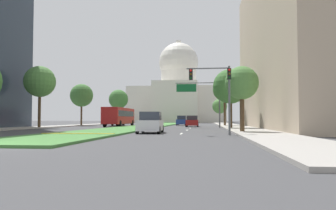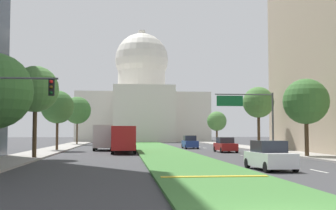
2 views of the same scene
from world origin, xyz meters
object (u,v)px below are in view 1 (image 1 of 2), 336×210
(street_tree_right_far, at_px, (225,90))
(city_bus, at_px, (119,115))
(street_tree_right_near, at_px, (242,84))
(street_tree_right_mid, at_px, (230,87))
(sedan_midblock, at_px, (192,122))
(street_tree_left_mid, at_px, (40,82))
(capitol_building, at_px, (178,95))
(overhead_guide_sign, at_px, (202,94))
(sedan_lead_stopped, at_px, (151,123))
(street_tree_left_distant, at_px, (118,99))
(sedan_distant, at_px, (182,121))
(street_tree_left_far, at_px, (82,95))
(street_tree_right_distant, at_px, (220,106))
(traffic_light_near_right, at_px, (218,85))
(box_truck_delivery, at_px, (114,116))

(street_tree_right_far, xyz_separation_m, city_bus, (-16.93, -3.76, -4.27))
(street_tree_right_near, height_order, street_tree_right_mid, street_tree_right_mid)
(sedan_midblock, bearing_deg, street_tree_left_mid, -151.02)
(capitol_building, height_order, street_tree_right_far, capitol_building)
(overhead_guide_sign, bearing_deg, sedan_midblock, 109.09)
(sedan_lead_stopped, relative_size, sedan_midblock, 1.01)
(street_tree_left_distant, relative_size, sedan_distant, 2.01)
(street_tree_right_mid, xyz_separation_m, sedan_distant, (-7.52, 21.94, -4.29))
(overhead_guide_sign, relative_size, street_tree_left_far, 0.88)
(capitol_building, bearing_deg, sedan_distant, -84.65)
(street_tree_right_near, height_order, street_tree_right_far, street_tree_right_far)
(sedan_lead_stopped, distance_m, sedan_midblock, 23.24)
(street_tree_right_mid, relative_size, street_tree_right_far, 0.91)
(street_tree_right_near, bearing_deg, street_tree_right_distant, 89.59)
(street_tree_left_mid, relative_size, street_tree_right_distant, 1.32)
(capitol_building, height_order, street_tree_left_distant, capitol_building)
(capitol_building, xyz_separation_m, traffic_light_near_right, (10.16, -87.87, -5.64))
(overhead_guide_sign, height_order, sedan_distant, overhead_guide_sign)
(street_tree_left_far, distance_m, box_truck_delivery, 6.87)
(street_tree_left_far, distance_m, street_tree_left_distant, 26.20)
(street_tree_right_mid, height_order, street_tree_left_distant, street_tree_left_distant)
(traffic_light_near_right, xyz_separation_m, street_tree_left_distant, (-23.13, 57.17, 2.46))
(capitol_building, distance_m, box_truck_delivery, 56.23)
(street_tree_right_distant, distance_m, sedan_distant, 21.10)
(street_tree_left_mid, bearing_deg, street_tree_right_distant, 58.75)
(overhead_guide_sign, distance_m, street_tree_right_near, 17.74)
(box_truck_delivery, bearing_deg, city_bus, -67.92)
(street_tree_left_far, xyz_separation_m, city_bus, (8.09, -4.62, -3.60))
(street_tree_right_far, height_order, street_tree_left_distant, street_tree_left_distant)
(traffic_light_near_right, bearing_deg, street_tree_left_mid, 145.39)
(street_tree_right_far, bearing_deg, street_tree_left_far, 178.03)
(city_bus, bearing_deg, box_truck_delivery, 112.08)
(box_truck_delivery, bearing_deg, street_tree_right_near, -55.84)
(street_tree_left_far, bearing_deg, street_tree_right_near, -47.22)
(sedan_lead_stopped, bearing_deg, overhead_guide_sign, 76.78)
(street_tree_right_distant, xyz_separation_m, sedan_lead_stopped, (-8.24, -53.45, -3.47))
(sedan_lead_stopped, distance_m, sedan_distant, 34.24)
(overhead_guide_sign, bearing_deg, city_bus, 159.50)
(street_tree_right_near, relative_size, sedan_midblock, 1.36)
(street_tree_left_far, height_order, city_bus, street_tree_left_far)
(box_truck_delivery, xyz_separation_m, city_bus, (2.54, -6.26, 0.09))
(capitol_building, relative_size, city_bus, 2.85)
(traffic_light_near_right, distance_m, sedan_lead_stopped, 7.07)
(sedan_distant, xyz_separation_m, city_bus, (-9.25, -10.92, 0.92))
(capitol_building, xyz_separation_m, street_tree_right_near, (12.37, -83.86, -5.15))
(sedan_midblock, bearing_deg, capitol_building, 96.63)
(traffic_light_near_right, xyz_separation_m, street_tree_left_far, (-22.76, 30.99, 1.57))
(street_tree_left_distant, bearing_deg, street_tree_right_distant, -1.49)
(street_tree_left_mid, height_order, city_bus, street_tree_left_mid)
(overhead_guide_sign, relative_size, city_bus, 0.59)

